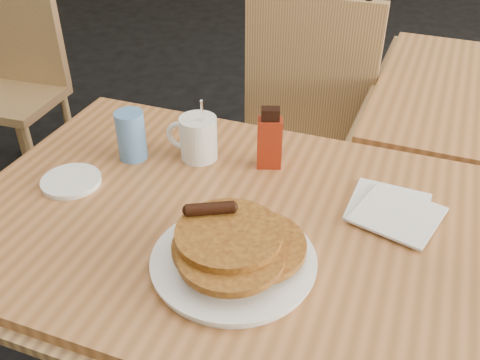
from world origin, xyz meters
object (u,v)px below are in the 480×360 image
Objects in this scene: pancake_plate at (234,253)px; syrup_bottle at (270,140)px; blue_tumbler at (131,135)px; chair_wall_extra at (20,74)px; coffee_mug at (197,137)px; main_table at (238,233)px; chair_main_far at (301,125)px.

syrup_bottle is at bearing 93.52° from pancake_plate.
chair_wall_extra is at bearing 139.74° from blue_tumbler.
syrup_bottle is (0.17, 0.01, 0.02)m from coffee_mug.
blue_tumbler is at bearing -40.28° from chair_wall_extra.
main_table is at bearing -37.34° from chair_wall_extra.
chair_wall_extra is at bearing 139.85° from pancake_plate.
chair_main_far reaches higher than main_table.
chair_main_far is 1.21× the size of chair_wall_extra.
pancake_plate is (1.35, -1.14, 0.30)m from chair_wall_extra.
pancake_plate is at bearing -40.18° from chair_wall_extra.
main_table is 0.74m from chair_main_far.
blue_tumbler is at bearing -150.89° from coffee_mug.
main_table is at bearing -108.38° from syrup_bottle.
chair_main_far is at bearing 92.46° from pancake_plate.
blue_tumbler is (-0.15, -0.05, 0.01)m from coffee_mug.
chair_wall_extra is 4.85× the size of coffee_mug.
coffee_mug is 0.16m from blue_tumbler.
chair_main_far reaches higher than pancake_plate.
chair_wall_extra is at bearing 142.69° from main_table.
syrup_bottle is at bearing 16.33° from coffee_mug.
chair_main_far is 8.10× the size of blue_tumbler.
blue_tumbler is (1.01, -0.85, 0.33)m from chair_wall_extra.
chair_wall_extra is 2.64× the size of pancake_plate.
main_table is 0.36m from blue_tumbler.
chair_main_far is 0.59m from coffee_mug.
coffee_mug is 1.38× the size of blue_tumbler.
chair_main_far reaches higher than syrup_bottle.
main_table is 1.68m from chair_wall_extra.
main_table is 7.50× the size of coffee_mug.
blue_tumbler is (-0.35, 0.29, 0.03)m from pancake_plate.
syrup_bottle is at bearing -85.92° from chair_main_far.
chair_main_far reaches higher than blue_tumbler.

